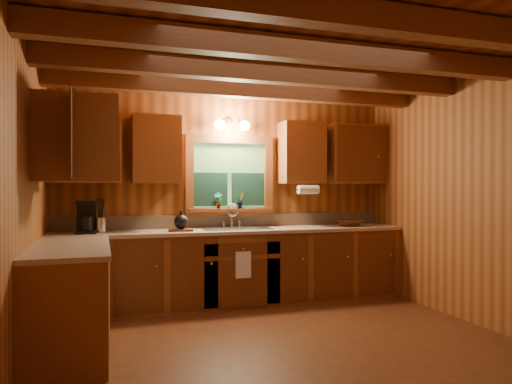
{
  "coord_description": "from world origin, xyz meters",
  "views": [
    {
      "loc": [
        -1.52,
        -3.88,
        1.39
      ],
      "look_at": [
        0.0,
        0.8,
        1.35
      ],
      "focal_mm": 33.31,
      "sensor_mm": 36.0,
      "label": 1
    }
  ],
  "objects": [
    {
      "name": "room",
      "position": [
        0.0,
        0.0,
        1.3
      ],
      "size": [
        4.2,
        4.2,
        4.2
      ],
      "color": "#4E2813",
      "rests_on": "ground"
    },
    {
      "name": "ceiling_beams",
      "position": [
        0.0,
        0.0,
        2.49
      ],
      "size": [
        4.2,
        2.54,
        0.18
      ],
      "color": "brown",
      "rests_on": "room"
    },
    {
      "name": "base_cabinets",
      "position": [
        -0.49,
        1.28,
        0.43
      ],
      "size": [
        4.2,
        2.22,
        0.86
      ],
      "color": "brown",
      "rests_on": "ground"
    },
    {
      "name": "countertop",
      "position": [
        -0.48,
        1.29,
        0.88
      ],
      "size": [
        4.2,
        2.24,
        0.04
      ],
      "color": "tan",
      "rests_on": "base_cabinets"
    },
    {
      "name": "backsplash",
      "position": [
        0.0,
        1.89,
        0.98
      ],
      "size": [
        4.2,
        0.02,
        0.16
      ],
      "primitive_type": "cube",
      "color": "tan",
      "rests_on": "room"
    },
    {
      "name": "dishwasher_panel",
      "position": [
        -1.47,
        0.68,
        0.43
      ],
      "size": [
        0.02,
        0.6,
        0.8
      ],
      "primitive_type": "cube",
      "color": "white",
      "rests_on": "base_cabinets"
    },
    {
      "name": "upper_cabinets",
      "position": [
        -0.56,
        1.42,
        1.84
      ],
      "size": [
        4.19,
        1.77,
        0.78
      ],
      "color": "brown",
      "rests_on": "room"
    },
    {
      "name": "window",
      "position": [
        0.0,
        1.87,
        1.53
      ],
      "size": [
        1.12,
        0.08,
        1.0
      ],
      "color": "brown",
      "rests_on": "room"
    },
    {
      "name": "window_sill",
      "position": [
        0.0,
        1.82,
        1.12
      ],
      "size": [
        1.06,
        0.14,
        0.04
      ],
      "primitive_type": "cube",
      "color": "brown",
      "rests_on": "room"
    },
    {
      "name": "wall_sconce",
      "position": [
        0.0,
        1.75,
        2.16
      ],
      "size": [
        0.45,
        0.21,
        0.17
      ],
      "color": "black",
      "rests_on": "room"
    },
    {
      "name": "paper_towel_roll",
      "position": [
        0.92,
        1.53,
        1.37
      ],
      "size": [
        0.27,
        0.11,
        0.11
      ],
      "primitive_type": "cylinder",
      "rotation": [
        0.0,
        1.57,
        0.0
      ],
      "color": "white",
      "rests_on": "upper_cabinets"
    },
    {
      "name": "dish_towel",
      "position": [
        0.0,
        1.26,
        0.52
      ],
      "size": [
        0.18,
        0.01,
        0.3
      ],
      "primitive_type": "cube",
      "color": "white",
      "rests_on": "base_cabinets"
    },
    {
      "name": "sink",
      "position": [
        0.0,
        1.6,
        0.86
      ],
      "size": [
        0.82,
        0.48,
        0.43
      ],
      "color": "silver",
      "rests_on": "countertop"
    },
    {
      "name": "coffee_maker",
      "position": [
        -1.68,
        1.59,
        1.07
      ],
      "size": [
        0.2,
        0.25,
        0.35
      ],
      "rotation": [
        0.0,
        0.0,
        -0.04
      ],
      "color": "black",
      "rests_on": "countertop"
    },
    {
      "name": "utensil_crock",
      "position": [
        -1.54,
        1.63,
        0.99
      ],
      "size": [
        0.13,
        0.13,
        0.38
      ],
      "rotation": [
        0.0,
        0.0,
        0.09
      ],
      "color": "silver",
      "rests_on": "countertop"
    },
    {
      "name": "cutting_board",
      "position": [
        -0.66,
        1.52,
        0.91
      ],
      "size": [
        0.31,
        0.25,
        0.02
      ],
      "primitive_type": "cube",
      "rotation": [
        0.0,
        0.0,
        -0.2
      ],
      "color": "#532911",
      "rests_on": "countertop"
    },
    {
      "name": "teakettle",
      "position": [
        -0.66,
        1.52,
        1.01
      ],
      "size": [
        0.16,
        0.16,
        0.21
      ],
      "rotation": [
        0.0,
        0.0,
        -0.26
      ],
      "color": "black",
      "rests_on": "cutting_board"
    },
    {
      "name": "wicker_basket",
      "position": [
        1.51,
        1.55,
        0.94
      ],
      "size": [
        0.39,
        0.39,
        0.08
      ],
      "primitive_type": "imported",
      "rotation": [
        0.0,
        0.0,
        -0.17
      ],
      "color": "#48230C",
      "rests_on": "countertop"
    },
    {
      "name": "potted_plant_left",
      "position": [
        -0.16,
        1.82,
        1.24
      ],
      "size": [
        0.12,
        0.09,
        0.2
      ],
      "primitive_type": "imported",
      "rotation": [
        0.0,
        0.0,
        -0.23
      ],
      "color": "#532911",
      "rests_on": "window_sill"
    },
    {
      "name": "potted_plant_right",
      "position": [
        0.12,
        1.8,
        1.24
      ],
      "size": [
        0.13,
        0.12,
        0.19
      ],
      "primitive_type": "imported",
      "rotation": [
        0.0,
        0.0,
        0.4
      ],
      "color": "#532911",
      "rests_on": "window_sill"
    }
  ]
}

